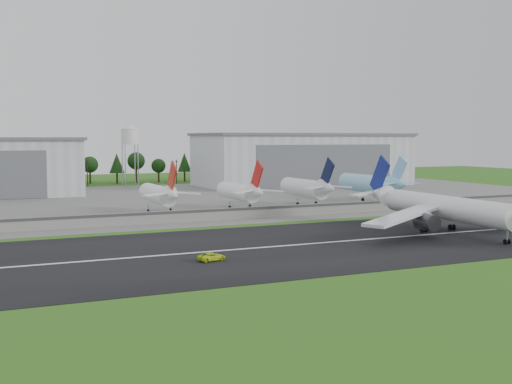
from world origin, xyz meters
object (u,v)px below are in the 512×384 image
parked_jet_red_b (242,192)px  ground_vehicle (212,257)px  parked_jet_red_a (161,194)px  parked_jet_skyblue (373,184)px  parked_jet_navy (309,188)px  main_airliner (449,213)px

parked_jet_red_b → ground_vehicle: bearing=-117.0°
parked_jet_red_a → parked_jet_skyblue: size_ratio=0.84×
parked_jet_navy → parked_jet_red_a: bearing=-180.0°
main_airliner → ground_vehicle: bearing=10.4°
parked_jet_navy → parked_jet_skyblue: size_ratio=0.84×
parked_jet_red_a → parked_jet_skyblue: 80.37m
ground_vehicle → parked_jet_red_a: size_ratio=0.17×
ground_vehicle → parked_jet_skyblue: bearing=-59.8°
parked_jet_navy → parked_jet_skyblue: 29.69m
parked_jet_red_b → parked_jet_skyblue: parked_jet_skyblue is taller
ground_vehicle → parked_jet_red_b: size_ratio=0.17×
parked_jet_red_a → parked_jet_skyblue: parked_jet_skyblue is taller
main_airliner → parked_jet_red_b: size_ratio=1.89×
main_airliner → parked_jet_red_a: main_airliner is taller
ground_vehicle → parked_jet_skyblue: (92.24, 80.71, 5.67)m
main_airliner → parked_jet_red_a: bearing=-49.7°
ground_vehicle → parked_jet_red_a: parked_jet_red_a is taller
ground_vehicle → parked_jet_navy: 98.61m
parked_jet_red_a → parked_jet_navy: size_ratio=1.00×
parked_jet_navy → parked_jet_skyblue: bearing=9.8°
ground_vehicle → parked_jet_navy: bearing=-50.7°
main_airliner → parked_jet_navy: (-0.63, 67.02, 1.43)m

